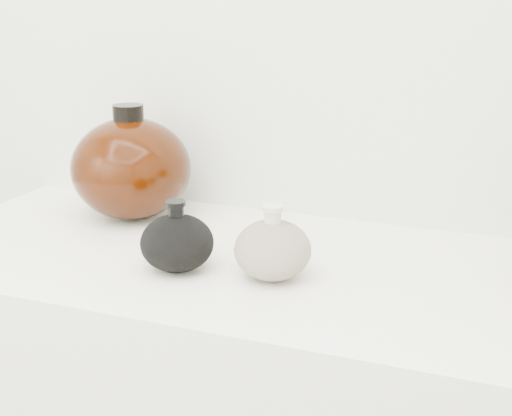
% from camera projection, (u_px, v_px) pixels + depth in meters
% --- Properties ---
extents(black_gourd_vase, '(0.14, 0.14, 0.11)m').
position_uv_depth(black_gourd_vase, '(177.00, 242.00, 1.07)').
color(black_gourd_vase, black).
rests_on(black_gourd_vase, display_counter).
extents(cream_gourd_vase, '(0.15, 0.15, 0.11)m').
position_uv_depth(cream_gourd_vase, '(273.00, 249.00, 1.04)').
color(cream_gourd_vase, beige).
rests_on(cream_gourd_vase, display_counter).
extents(left_round_pot, '(0.22, 0.22, 0.21)m').
position_uv_depth(left_round_pot, '(131.00, 168.00, 1.30)').
color(left_round_pot, black).
rests_on(left_round_pot, display_counter).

